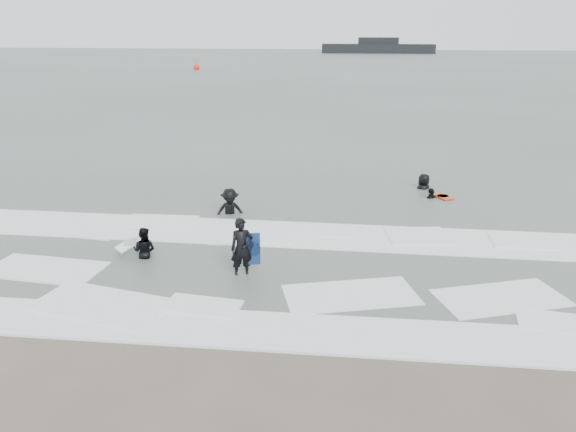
# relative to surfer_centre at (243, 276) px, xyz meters

# --- Properties ---
(ground) EXTENTS (320.00, 320.00, 0.00)m
(ground) POSITION_rel_surfer_centre_xyz_m (1.05, -2.46, 0.00)
(ground) COLOR brown
(ground) RESTS_ON ground
(sea) EXTENTS (320.00, 320.00, 0.00)m
(sea) POSITION_rel_surfer_centre_xyz_m (1.05, 77.54, 0.06)
(sea) COLOR #47544C
(sea) RESTS_ON ground
(surfer_centre) EXTENTS (0.80, 0.68, 1.86)m
(surfer_centre) POSITION_rel_surfer_centre_xyz_m (0.00, 0.00, 0.00)
(surfer_centre) COLOR black
(surfer_centre) RESTS_ON ground
(surfer_wading) EXTENTS (0.81, 0.65, 1.59)m
(surfer_wading) POSITION_rel_surfer_centre_xyz_m (-3.41, 0.98, 0.00)
(surfer_wading) COLOR black
(surfer_wading) RESTS_ON ground
(surfer_breaker) EXTENTS (1.43, 1.11, 1.95)m
(surfer_breaker) POSITION_rel_surfer_centre_xyz_m (-1.63, 5.49, 0.00)
(surfer_breaker) COLOR black
(surfer_breaker) RESTS_ON ground
(surfer_right_near) EXTENTS (1.00, 0.89, 1.63)m
(surfer_right_near) POSITION_rel_surfer_centre_xyz_m (6.49, 8.77, 0.00)
(surfer_right_near) COLOR black
(surfer_right_near) RESTS_ON ground
(surfer_right_far) EXTENTS (1.10, 1.04, 1.89)m
(surfer_right_far) POSITION_rel_surfer_centre_xyz_m (6.30, 10.20, 0.00)
(surfer_right_far) COLOR black
(surfer_right_far) RESTS_ON ground
(surf_foam) EXTENTS (30.03, 9.06, 0.09)m
(surf_foam) POSITION_rel_surfer_centre_xyz_m (1.05, 1.24, 0.04)
(surf_foam) COLOR white
(surf_foam) RESTS_ON ground
(bodyboards) EXTENTS (11.76, 9.37, 1.25)m
(bodyboards) POSITION_rel_surfer_centre_xyz_m (1.16, 3.34, 0.50)
(bodyboards) COLOR #10234B
(bodyboards) RESTS_ON ground
(buoy) EXTENTS (1.00, 1.00, 1.65)m
(buoy) POSITION_rel_surfer_centre_xyz_m (-23.74, 77.43, 0.42)
(buoy) COLOR red
(buoy) RESTS_ON ground
(vessel_horizon) EXTENTS (28.51, 5.09, 3.87)m
(vessel_horizon) POSITION_rel_surfer_centre_xyz_m (7.14, 136.82, 1.44)
(vessel_horizon) COLOR black
(vessel_horizon) RESTS_ON ground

